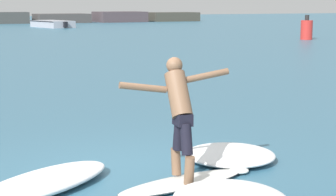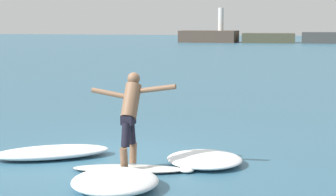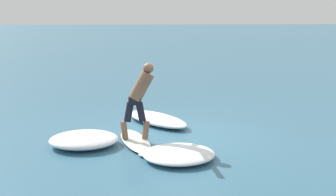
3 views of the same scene
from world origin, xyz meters
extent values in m
plane|color=#366983|center=(0.00, 0.00, 0.00)|extent=(200.00, 200.00, 0.00)
ellipsoid|color=white|center=(0.64, -0.77, 0.05)|extent=(2.04, 0.87, 0.10)
ellipsoid|color=white|center=(1.64, -0.59, 0.05)|extent=(0.32, 0.34, 0.08)
ellipsoid|color=#2D2D33|center=(0.64, -0.77, 0.05)|extent=(2.06, 0.89, 0.04)
cone|color=black|center=(-0.16, -0.92, -0.06)|extent=(0.06, 0.06, 0.14)
cone|color=black|center=(0.01, -1.04, -0.06)|extent=(0.06, 0.06, 0.14)
cone|color=black|center=(-0.05, -0.75, -0.06)|extent=(0.06, 0.06, 0.14)
cylinder|color=brown|center=(0.65, -0.54, 0.28)|extent=(0.14, 0.18, 0.39)
cylinder|color=black|center=(0.65, -0.65, 0.68)|extent=(0.16, 0.23, 0.43)
cylinder|color=brown|center=(0.63, -1.00, 0.28)|extent=(0.14, 0.18, 0.39)
cylinder|color=black|center=(0.64, -0.90, 0.68)|extent=(0.16, 0.23, 0.43)
cube|color=black|center=(0.64, -0.77, 0.92)|extent=(0.21, 0.27, 0.16)
cylinder|color=brown|center=(0.65, -0.63, 1.23)|extent=(0.30, 0.55, 0.67)
sphere|color=brown|center=(0.66, -0.48, 1.61)|extent=(0.22, 0.22, 0.22)
cylinder|color=brown|center=(0.19, -0.50, 1.34)|extent=(0.66, 0.16, 0.20)
cylinder|color=brown|center=(1.12, -0.54, 1.45)|extent=(0.66, 0.13, 0.19)
ellipsoid|color=white|center=(-1.10, -0.19, 0.11)|extent=(2.34, 1.87, 0.22)
ellipsoid|color=white|center=(0.77, -1.85, 0.13)|extent=(1.59, 1.65, 0.27)
ellipsoid|color=white|center=(1.85, 0.03, 0.10)|extent=(1.94, 1.93, 0.20)
camera|label=1|loc=(-2.48, -7.32, 2.44)|focal=60.00mm
camera|label=2|loc=(3.62, -9.89, 2.60)|focal=60.00mm
camera|label=3|loc=(10.33, -0.97, 2.75)|focal=50.00mm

